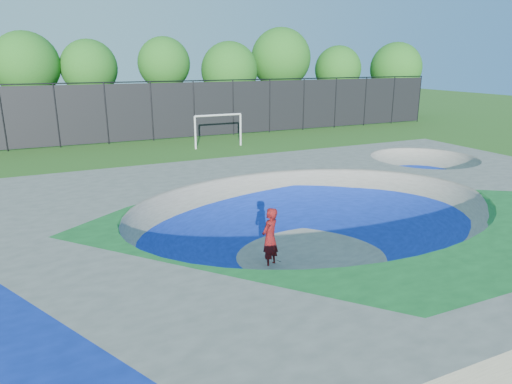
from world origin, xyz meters
TOP-DOWN VIEW (x-y plane):
  - ground at (0.00, 0.00)m, footprint 120.00×120.00m
  - skate_deck at (0.00, 0.00)m, footprint 22.00×14.00m
  - skater at (-1.64, -0.36)m, footprint 0.74×0.68m
  - skateboard at (-1.64, -0.36)m, footprint 0.80×0.54m
  - soccer_goal at (3.26, 16.80)m, footprint 3.19×0.12m
  - fence at (0.00, 21.00)m, footprint 48.09×0.09m
  - treeline at (2.18, 26.37)m, footprint 51.96×6.94m

SIDE VIEW (x-z plane):
  - ground at x=0.00m, z-range 0.00..0.00m
  - skateboard at x=-1.64m, z-range 0.00..0.05m
  - skate_deck at x=0.00m, z-range 0.00..1.50m
  - skater at x=-1.64m, z-range 0.00..1.69m
  - soccer_goal at x=3.26m, z-range 0.41..2.52m
  - fence at x=0.00m, z-range 0.08..4.12m
  - treeline at x=2.18m, z-range 0.79..8.96m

